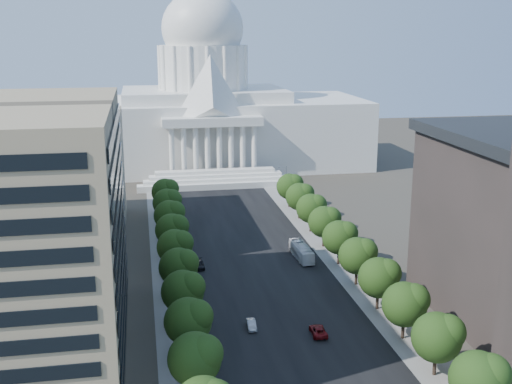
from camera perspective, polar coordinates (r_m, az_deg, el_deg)
road_asphalt at (r=157.05m, az=-0.96°, el=-4.53°), size 30.00×260.00×0.01m
sidewalk_left at (r=155.29m, az=-7.92°, el=-4.90°), size 8.00×260.00×0.02m
sidewalk_right at (r=161.05m, az=5.75°, el=-4.12°), size 8.00×260.00×0.02m
capitol at (r=244.74m, az=-4.62°, el=7.03°), size 120.00×56.00×73.00m
office_block_left_far at (r=162.52m, az=-18.52°, el=0.86°), size 38.00×52.00×30.00m
tree_l_b at (r=92.05m, az=-5.26°, el=-14.44°), size 7.79×7.60×9.97m
tree_l_c at (r=102.71m, az=-5.88°, el=-11.26°), size 7.79×7.60×9.97m
tree_l_d at (r=113.65m, az=-6.37°, el=-8.68°), size 7.79×7.60×9.97m
tree_l_e at (r=124.77m, az=-6.76°, el=-6.55°), size 7.79×7.60×9.97m
tree_l_f at (r=136.05m, az=-7.09°, el=-4.78°), size 7.79×7.60×9.97m
tree_l_g at (r=147.44m, az=-7.37°, el=-3.28°), size 7.79×7.60×9.97m
tree_l_h at (r=158.92m, az=-7.61°, el=-1.99°), size 7.79×7.60×9.97m
tree_l_i at (r=170.48m, az=-7.81°, el=-0.88°), size 7.79×7.60×9.97m
tree_l_j at (r=182.09m, az=-7.99°, el=0.09°), size 7.79×7.60×9.97m
tree_r_a at (r=91.84m, az=19.38°, el=-15.33°), size 7.79×7.60×9.97m
tree_r_b at (r=101.11m, az=16.01°, el=-12.20°), size 7.79×7.60×9.97m
tree_r_c at (r=110.91m, az=13.27°, el=-9.59°), size 7.79×7.60×9.97m
tree_r_d at (r=121.10m, az=11.02°, el=-7.38°), size 7.79×7.60×9.97m
tree_r_e at (r=131.60m, az=9.15°, el=-5.52°), size 7.79×7.60×9.97m
tree_r_f at (r=142.34m, az=7.56°, el=-3.93°), size 7.79×7.60×9.97m
tree_r_g at (r=153.27m, az=6.20°, el=-2.56°), size 7.79×7.60×9.97m
tree_r_h at (r=164.34m, az=5.03°, el=-1.38°), size 7.79×7.60×9.97m
tree_r_i at (r=175.54m, az=4.00°, el=-0.34°), size 7.79×7.60×9.97m
tree_r_j at (r=186.83m, az=3.10°, el=0.57°), size 7.79×7.60×9.97m
streetlight_b at (r=111.10m, az=14.17°, el=-9.96°), size 2.61×0.44×9.00m
streetlight_c at (r=132.50m, az=9.75°, el=-5.70°), size 2.61×0.44×9.00m
streetlight_d at (r=154.98m, az=6.63°, el=-2.63°), size 2.61×0.44×9.00m
streetlight_e at (r=178.13m, az=4.31°, el=-0.34°), size 2.61×0.44×9.00m
streetlight_f at (r=201.73m, az=2.54°, el=1.42°), size 2.61×0.44×9.00m
car_silver at (r=113.92m, az=-0.41°, el=-11.70°), size 1.70×4.34×1.41m
car_red at (r=112.21m, az=5.55°, el=-12.18°), size 2.65×5.39×1.47m
car_dark_b at (r=141.27m, az=-5.06°, el=-6.46°), size 2.10×5.13×1.49m
city_bus at (r=146.45m, az=4.05°, el=-5.29°), size 3.23×12.12×3.35m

